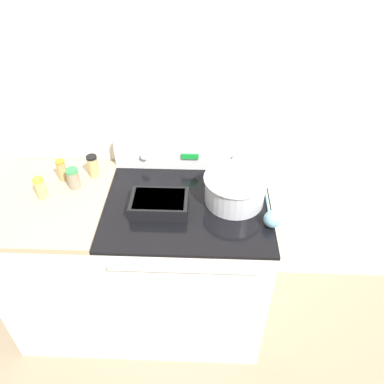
% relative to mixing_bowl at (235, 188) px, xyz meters
% --- Properties ---
extents(ground_plane, '(12.00, 12.00, 0.00)m').
position_rel_mixing_bowl_xyz_m(ground_plane, '(-0.23, -0.36, -1.02)').
color(ground_plane, gray).
extents(kitchen_wall, '(8.00, 0.05, 2.50)m').
position_rel_mixing_bowl_xyz_m(kitchen_wall, '(-0.23, 0.33, 0.23)').
color(kitchen_wall, beige).
rests_on(kitchen_wall, ground_plane).
extents(stove_range, '(0.81, 0.69, 0.94)m').
position_rel_mixing_bowl_xyz_m(stove_range, '(-0.23, -0.03, -0.55)').
color(stove_range, white).
rests_on(stove_range, ground_plane).
extents(control_panel, '(0.81, 0.07, 0.16)m').
position_rel_mixing_bowl_xyz_m(control_panel, '(-0.23, 0.27, 0.00)').
color(control_panel, white).
rests_on(control_panel, stove_range).
extents(side_counter, '(0.57, 0.66, 0.95)m').
position_rel_mixing_bowl_xyz_m(side_counter, '(-0.92, -0.03, -0.55)').
color(side_counter, silver).
rests_on(side_counter, ground_plane).
extents(mixing_bowl, '(0.31, 0.31, 0.14)m').
position_rel_mixing_bowl_xyz_m(mixing_bowl, '(0.00, 0.00, 0.00)').
color(mixing_bowl, silver).
rests_on(mixing_bowl, stove_range).
extents(casserole_dish, '(0.27, 0.18, 0.07)m').
position_rel_mixing_bowl_xyz_m(casserole_dish, '(-0.36, -0.08, -0.04)').
color(casserole_dish, black).
rests_on(casserole_dish, stove_range).
extents(ladle, '(0.08, 0.32, 0.08)m').
position_rel_mixing_bowl_xyz_m(ladle, '(0.16, -0.16, -0.04)').
color(ladle, '#7AB2C6').
rests_on(ladle, stove_range).
extents(spice_jar_black_cap, '(0.05, 0.05, 0.12)m').
position_rel_mixing_bowl_xyz_m(spice_jar_black_cap, '(-0.73, 0.16, -0.01)').
color(spice_jar_black_cap, tan).
rests_on(spice_jar_black_cap, side_counter).
extents(spice_jar_green_cap, '(0.06, 0.06, 0.11)m').
position_rel_mixing_bowl_xyz_m(spice_jar_green_cap, '(-0.81, 0.06, -0.01)').
color(spice_jar_green_cap, gray).
rests_on(spice_jar_green_cap, side_counter).
extents(spice_jar_orange_cap, '(0.05, 0.05, 0.12)m').
position_rel_mixing_bowl_xyz_m(spice_jar_orange_cap, '(-0.88, 0.12, -0.01)').
color(spice_jar_orange_cap, tan).
rests_on(spice_jar_orange_cap, side_counter).
extents(spice_jar_yellow_cap, '(0.05, 0.05, 0.11)m').
position_rel_mixing_bowl_xyz_m(spice_jar_yellow_cap, '(-0.95, -0.02, -0.01)').
color(spice_jar_yellow_cap, tan).
rests_on(spice_jar_yellow_cap, side_counter).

